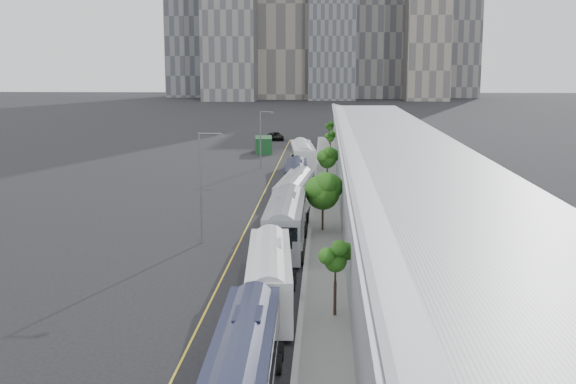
# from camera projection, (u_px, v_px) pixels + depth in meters

# --- Properties ---
(sidewalk) EXTENTS (10.00, 170.00, 0.12)m
(sidewalk) POSITION_uv_depth(u_px,v_px,m) (364.00, 230.00, 63.66)
(sidewalk) COLOR gray
(sidewalk) RESTS_ON ground
(lane_line) EXTENTS (0.12, 160.00, 0.02)m
(lane_line) POSITION_uv_depth(u_px,v_px,m) (246.00, 229.00, 64.21)
(lane_line) COLOR gold
(lane_line) RESTS_ON ground
(depot) EXTENTS (12.45, 160.40, 7.20)m
(depot) POSITION_uv_depth(u_px,v_px,m) (411.00, 192.00, 62.86)
(depot) COLOR gray
(depot) RESTS_ON ground
(bus_1) EXTENTS (2.79, 12.42, 3.61)m
(bus_1) POSITION_uv_depth(u_px,v_px,m) (245.00, 371.00, 30.74)
(bus_1) COLOR #161B33
(bus_1) RESTS_ON ground
(bus_2) EXTENTS (3.45, 12.80, 3.70)m
(bus_2) POSITION_uv_depth(u_px,v_px,m) (269.00, 282.00, 43.25)
(bus_2) COLOR silver
(bus_2) RESTS_ON ground
(bus_3) EXTENTS (3.10, 13.99, 4.09)m
(bus_3) POSITION_uv_depth(u_px,v_px,m) (286.00, 227.00, 57.40)
(bus_3) COLOR gray
(bus_3) RESTS_ON ground
(bus_4) EXTENTS (3.69, 13.19, 3.81)m
(bus_4) POSITION_uv_depth(u_px,v_px,m) (295.00, 197.00, 71.19)
(bus_4) COLOR #9B9DA5
(bus_4) RESTS_ON ground
(bus_5) EXTENTS (2.76, 12.05, 3.50)m
(bus_5) POSITION_uv_depth(u_px,v_px,m) (296.00, 179.00, 83.23)
(bus_5) COLOR #161C32
(bus_5) RESTS_ON ground
(bus_6) EXTENTS (3.96, 14.22, 4.10)m
(bus_6) POSITION_uv_depth(u_px,v_px,m) (302.00, 160.00, 98.74)
(bus_6) COLOR white
(bus_6) RESTS_ON ground
(tree_1) EXTENTS (1.31, 1.31, 4.20)m
(tree_1) POSITION_uv_depth(u_px,v_px,m) (335.00, 259.00, 41.23)
(tree_1) COLOR black
(tree_1) RESTS_ON ground
(tree_2) EXTENTS (2.96, 2.96, 5.35)m
(tree_2) POSITION_uv_depth(u_px,v_px,m) (323.00, 188.00, 62.92)
(tree_2) COLOR black
(tree_2) RESTS_ON ground
(tree_3) EXTENTS (2.10, 2.10, 4.72)m
(tree_3) POSITION_uv_depth(u_px,v_px,m) (327.00, 157.00, 86.03)
(tree_3) COLOR black
(tree_3) RESTS_ON ground
(tree_4) EXTENTS (1.09, 1.09, 4.37)m
(tree_4) POSITION_uv_depth(u_px,v_px,m) (330.00, 138.00, 108.40)
(tree_4) COLOR black
(tree_4) RESTS_ON ground
(tree_5) EXTENTS (1.12, 1.12, 3.89)m
(tree_5) POSITION_uv_depth(u_px,v_px,m) (330.00, 128.00, 133.03)
(tree_5) COLOR black
(tree_5) RESTS_ON ground
(street_lamp_near) EXTENTS (2.04, 0.22, 9.11)m
(street_lamp_near) POSITION_uv_depth(u_px,v_px,m) (202.00, 180.00, 58.36)
(street_lamp_near) COLOR #59595E
(street_lamp_near) RESTS_ON ground
(street_lamp_far) EXTENTS (2.04, 0.22, 8.11)m
(street_lamp_far) POSITION_uv_depth(u_px,v_px,m) (262.00, 135.00, 102.07)
(street_lamp_far) COLOR #59595E
(street_lamp_far) RESTS_ON ground
(shipping_container) EXTENTS (3.33, 6.76, 2.63)m
(shipping_container) POSITION_uv_depth(u_px,v_px,m) (264.00, 145.00, 121.35)
(shipping_container) COLOR #11391A
(shipping_container) RESTS_ON ground
(suv) EXTENTS (3.86, 6.03, 1.55)m
(suv) POSITION_uv_depth(u_px,v_px,m) (276.00, 136.00, 142.18)
(suv) COLOR black
(suv) RESTS_ON ground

